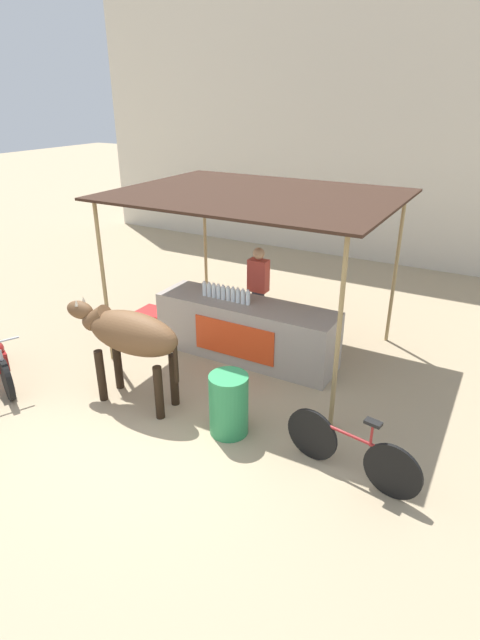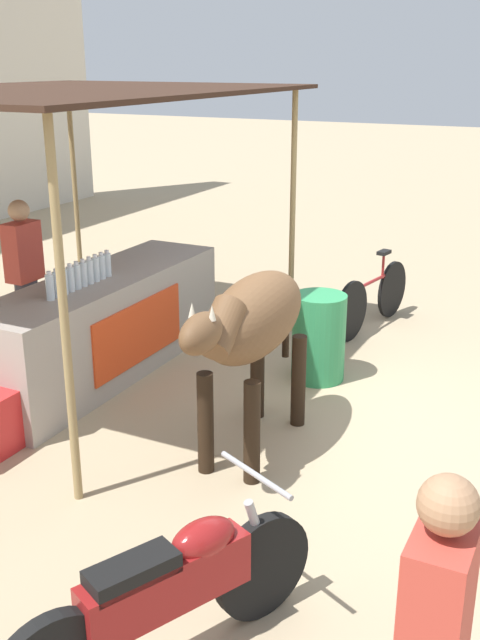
{
  "view_description": "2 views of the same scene",
  "coord_description": "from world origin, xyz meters",
  "px_view_note": "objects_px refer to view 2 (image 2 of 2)",
  "views": [
    {
      "loc": [
        3.49,
        -4.23,
        4.01
      ],
      "look_at": [
        0.28,
        1.5,
        1.0
      ],
      "focal_mm": 28.0,
      "sensor_mm": 36.0,
      "label": 1
    },
    {
      "loc": [
        -5.42,
        -1.94,
        2.87
      ],
      "look_at": [
        0.08,
        0.79,
        0.73
      ],
      "focal_mm": 42.0,
      "sensor_mm": 36.0,
      "label": 2
    }
  ],
  "objects_px": {
    "vendor_behind_counter": "(26,283)",
    "water_barrel": "(319,337)",
    "motorcycle_parked": "(171,591)",
    "bicycle_leaning": "(373,298)",
    "stall_counter": "(104,326)",
    "cow": "(251,324)"
  },
  "relations": [
    {
      "from": "motorcycle_parked",
      "to": "vendor_behind_counter",
      "type": "bearing_deg",
      "value": 50.25
    },
    {
      "from": "water_barrel",
      "to": "motorcycle_parked",
      "type": "bearing_deg",
      "value": -170.47
    },
    {
      "from": "motorcycle_parked",
      "to": "bicycle_leaning",
      "type": "xyz_separation_m",
      "value": [
        5.27,
        0.58,
        -0.08
      ]
    },
    {
      "from": "water_barrel",
      "to": "motorcycle_parked",
      "type": "relative_size",
      "value": 0.5
    },
    {
      "from": "water_barrel",
      "to": "motorcycle_parked",
      "type": "height_order",
      "value": "motorcycle_parked"
    },
    {
      "from": "stall_counter",
      "to": "cow",
      "type": "xyz_separation_m",
      "value": [
        -0.75,
        -1.91,
        0.55
      ]
    },
    {
      "from": "cow",
      "to": "bicycle_leaning",
      "type": "xyz_separation_m",
      "value": [
        3.14,
        -0.01,
        -0.69
      ]
    },
    {
      "from": "vendor_behind_counter",
      "to": "cow",
      "type": "height_order",
      "value": "vendor_behind_counter"
    },
    {
      "from": "stall_counter",
      "to": "bicycle_leaning",
      "type": "relative_size",
      "value": 1.83
    },
    {
      "from": "stall_counter",
      "to": "cow",
      "type": "distance_m",
      "value": 2.13
    },
    {
      "from": "water_barrel",
      "to": "cow",
      "type": "relative_size",
      "value": 0.45
    },
    {
      "from": "cow",
      "to": "vendor_behind_counter",
      "type": "bearing_deg",
      "value": 77.86
    },
    {
      "from": "vendor_behind_counter",
      "to": "bicycle_leaning",
      "type": "relative_size",
      "value": 1.01
    },
    {
      "from": "cow",
      "to": "bicycle_leaning",
      "type": "height_order",
      "value": "cow"
    },
    {
      "from": "vendor_behind_counter",
      "to": "water_barrel",
      "type": "relative_size",
      "value": 1.99
    },
    {
      "from": "water_barrel",
      "to": "cow",
      "type": "height_order",
      "value": "cow"
    },
    {
      "from": "cow",
      "to": "water_barrel",
      "type": "bearing_deg",
      "value": 1.0
    },
    {
      "from": "motorcycle_parked",
      "to": "bicycle_leaning",
      "type": "distance_m",
      "value": 5.3
    },
    {
      "from": "stall_counter",
      "to": "vendor_behind_counter",
      "type": "relative_size",
      "value": 1.82
    },
    {
      "from": "water_barrel",
      "to": "bicycle_leaning",
      "type": "relative_size",
      "value": 0.5
    },
    {
      "from": "cow",
      "to": "motorcycle_parked",
      "type": "relative_size",
      "value": 1.11
    },
    {
      "from": "water_barrel",
      "to": "bicycle_leaning",
      "type": "bearing_deg",
      "value": -1.37
    }
  ]
}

